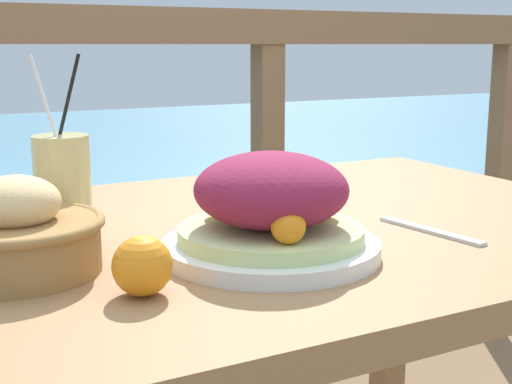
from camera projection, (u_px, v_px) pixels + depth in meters
name	position (u px, v px, depth m)	size (l,w,h in m)	color
patio_table	(269.00, 286.00, 1.08)	(1.15, 0.81, 0.74)	#997047
railing_fence	(107.00, 136.00, 1.76)	(2.80, 0.08, 1.09)	brown
salad_plate	(271.00, 212.00, 0.88)	(0.27, 0.27, 0.13)	silver
drink_glass	(63.00, 186.00, 0.96)	(0.08, 0.08, 0.25)	#DBCC7F
bread_basket	(17.00, 235.00, 0.81)	(0.20, 0.20, 0.11)	olive
knife	(430.00, 231.00, 1.00)	(0.04, 0.18, 0.00)	silver
orange_near_basket	(142.00, 266.00, 0.75)	(0.06, 0.06, 0.06)	orange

